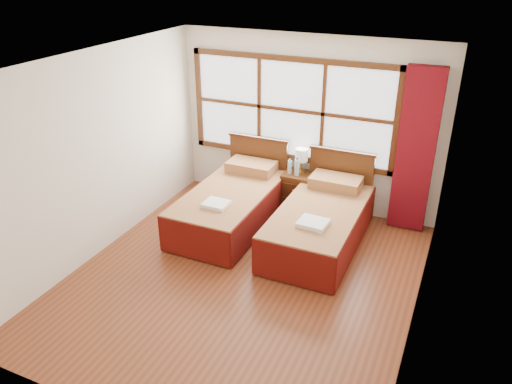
% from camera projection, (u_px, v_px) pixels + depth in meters
% --- Properties ---
extents(floor, '(4.50, 4.50, 0.00)m').
position_uv_depth(floor, '(243.00, 279.00, 6.10)').
color(floor, brown).
rests_on(floor, ground).
extents(ceiling, '(4.50, 4.50, 0.00)m').
position_uv_depth(ceiling, '(240.00, 64.00, 4.96)').
color(ceiling, white).
rests_on(ceiling, wall_back).
extents(wall_back, '(4.00, 0.00, 4.00)m').
position_uv_depth(wall_back, '(307.00, 124.00, 7.38)').
color(wall_back, silver).
rests_on(wall_back, floor).
extents(wall_left, '(0.00, 4.50, 4.50)m').
position_uv_depth(wall_left, '(98.00, 155.00, 6.26)').
color(wall_left, silver).
rests_on(wall_left, floor).
extents(wall_right, '(0.00, 4.50, 4.50)m').
position_uv_depth(wall_right, '(429.00, 218.00, 4.80)').
color(wall_right, silver).
rests_on(wall_right, floor).
extents(window, '(3.16, 0.06, 1.56)m').
position_uv_depth(window, '(291.00, 110.00, 7.35)').
color(window, white).
rests_on(window, wall_back).
extents(curtain, '(0.50, 0.16, 2.30)m').
position_uv_depth(curtain, '(416.00, 151.00, 6.73)').
color(curtain, maroon).
rests_on(curtain, wall_back).
extents(bed_left, '(1.06, 2.08, 1.03)m').
position_uv_depth(bed_left, '(232.00, 204.00, 7.21)').
color(bed_left, '#3D1C0C').
rests_on(bed_left, floor).
extents(bed_right, '(1.05, 2.07, 1.02)m').
position_uv_depth(bed_right, '(320.00, 222.00, 6.72)').
color(bed_right, '#3D1C0C').
rests_on(bed_right, floor).
extents(nightstand, '(0.45, 0.44, 0.60)m').
position_uv_depth(nightstand, '(298.00, 192.00, 7.61)').
color(nightstand, '#4A2510').
rests_on(nightstand, floor).
extents(towels_left, '(0.33, 0.29, 0.05)m').
position_uv_depth(towels_left, '(216.00, 204.00, 6.64)').
color(towels_left, white).
rests_on(towels_left, bed_left).
extents(towels_right, '(0.37, 0.33, 0.06)m').
position_uv_depth(towels_right, '(313.00, 223.00, 6.18)').
color(towels_right, white).
rests_on(towels_right, bed_right).
extents(lamp, '(0.19, 0.19, 0.37)m').
position_uv_depth(lamp, '(302.00, 156.00, 7.43)').
color(lamp, gold).
rests_on(lamp, nightstand).
extents(bottle_near, '(0.06, 0.06, 0.23)m').
position_uv_depth(bottle_near, '(290.00, 167.00, 7.44)').
color(bottle_near, '#A1C2CF').
rests_on(bottle_near, nightstand).
extents(bottle_far, '(0.07, 0.07, 0.28)m').
position_uv_depth(bottle_far, '(297.00, 167.00, 7.38)').
color(bottle_far, '#A1C2CF').
rests_on(bottle_far, nightstand).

